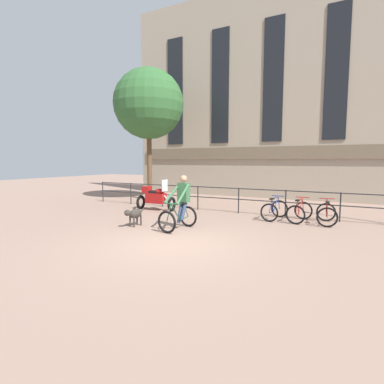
% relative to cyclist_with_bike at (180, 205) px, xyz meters
% --- Properties ---
extents(ground_plane, '(60.00, 60.00, 0.00)m').
position_rel_cyclist_with_bike_xyz_m(ground_plane, '(0.67, -1.60, -0.76)').
color(ground_plane, '#8E7060').
extents(canal_railing, '(15.05, 0.05, 1.05)m').
position_rel_cyclist_with_bike_xyz_m(canal_railing, '(0.67, 3.60, -0.05)').
color(canal_railing, '#232326').
rests_on(canal_railing, ground_plane).
extents(building_facade, '(18.00, 0.72, 11.95)m').
position_rel_cyclist_with_bike_xyz_m(building_facade, '(0.67, 9.39, 5.19)').
color(building_facade, gray).
rests_on(building_facade, ground_plane).
extents(cyclist_with_bike, '(0.81, 1.24, 1.70)m').
position_rel_cyclist_with_bike_xyz_m(cyclist_with_bike, '(0.00, 0.00, 0.00)').
color(cyclist_with_bike, black).
rests_on(cyclist_with_bike, ground_plane).
extents(dog, '(0.29, 0.94, 0.60)m').
position_rel_cyclist_with_bike_xyz_m(dog, '(-1.54, -0.38, -0.35)').
color(dog, '#332D28').
rests_on(dog, ground_plane).
extents(parked_motorcycle, '(1.72, 0.71, 1.35)m').
position_rel_cyclist_with_bike_xyz_m(parked_motorcycle, '(-2.79, 2.64, -0.20)').
color(parked_motorcycle, black).
rests_on(parked_motorcycle, ground_plane).
extents(parked_bicycle_near_lamp, '(0.80, 1.19, 0.86)m').
position_rel_cyclist_with_bike_xyz_m(parked_bicycle_near_lamp, '(2.28, 2.95, -0.41)').
color(parked_bicycle_near_lamp, black).
rests_on(parked_bicycle_near_lamp, ground_plane).
extents(parked_bicycle_mid_left, '(0.78, 1.18, 0.86)m').
position_rel_cyclist_with_bike_xyz_m(parked_bicycle_mid_left, '(3.15, 2.95, -0.41)').
color(parked_bicycle_mid_left, black).
rests_on(parked_bicycle_mid_left, ground_plane).
extents(parked_bicycle_mid_right, '(0.77, 1.17, 0.86)m').
position_rel_cyclist_with_bike_xyz_m(parked_bicycle_mid_right, '(4.03, 2.95, -0.41)').
color(parked_bicycle_mid_right, black).
rests_on(parked_bicycle_mid_right, ground_plane).
extents(tree_canalside_left, '(3.74, 3.74, 7.05)m').
position_rel_cyclist_with_bike_xyz_m(tree_canalside_left, '(-5.05, 5.35, 4.40)').
color(tree_canalside_left, brown).
rests_on(tree_canalside_left, ground_plane).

